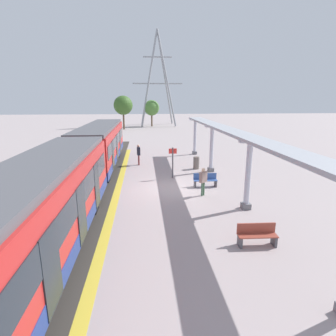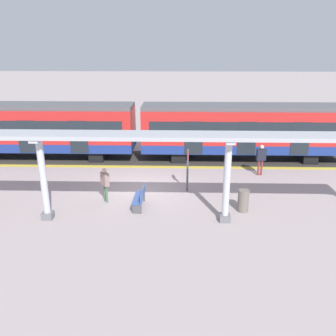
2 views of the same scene
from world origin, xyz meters
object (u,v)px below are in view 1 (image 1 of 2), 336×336
train_far_carriage (101,145)px  passenger_waiting_near_edge (139,152)px  train_near_carriage (42,210)px  bench_near_end (205,180)px  canopy_pillar_second (248,175)px  canopy_pillar_third (212,149)px  canopy_pillar_fourth (195,137)px  trash_bin (196,163)px  bench_mid_platform (257,234)px  platform_info_sign (173,160)px  passenger_by_the_benches (203,178)px

train_far_carriage → passenger_waiting_near_edge: train_far_carriage is taller
train_near_carriage → bench_near_end: size_ratio=8.45×
canopy_pillar_second → canopy_pillar_third: size_ratio=1.00×
train_far_carriage → canopy_pillar_third: bearing=-13.9°
canopy_pillar_fourth → trash_bin: bearing=-99.3°
train_near_carriage → canopy_pillar_second: 9.42m
canopy_pillar_second → passenger_waiting_near_edge: size_ratio=2.01×
bench_mid_platform → platform_info_sign: bearing=103.3°
train_near_carriage → trash_bin: size_ratio=12.81×
canopy_pillar_fourth → platform_info_sign: 8.92m
canopy_pillar_second → trash_bin: bearing=96.6°
canopy_pillar_fourth → bench_near_end: bearing=-96.9°
canopy_pillar_second → passenger_waiting_near_edge: bearing=119.1°
canopy_pillar_fourth → passenger_waiting_near_edge: (-5.62, -4.17, -0.70)m
canopy_pillar_second → platform_info_sign: 6.75m
canopy_pillar_second → canopy_pillar_fourth: same height
train_near_carriage → canopy_pillar_third: 14.13m
train_far_carriage → canopy_pillar_fourth: 9.84m
bench_mid_platform → passenger_by_the_benches: (-0.88, 5.64, 0.60)m
train_near_carriage → trash_bin: bearing=57.6°
passenger_waiting_near_edge → canopy_pillar_third: bearing=-25.4°
platform_info_sign → passenger_waiting_near_edge: (-2.47, 4.16, -0.22)m
train_far_carriage → trash_bin: bearing=-9.1°
bench_mid_platform → passenger_waiting_near_edge: 14.43m
bench_near_end → bench_mid_platform: (0.36, -7.31, 0.00)m
canopy_pillar_fourth → passenger_waiting_near_edge: 7.03m
train_far_carriage → canopy_pillar_second: 12.92m
bench_near_end → platform_info_sign: (-1.88, 2.16, 0.89)m
train_near_carriage → passenger_by_the_benches: (6.86, 5.86, -0.79)m
canopy_pillar_second → bench_mid_platform: size_ratio=2.35×
train_far_carriage → passenger_by_the_benches: size_ratio=7.65×
bench_near_end → passenger_by_the_benches: size_ratio=0.91×
bench_near_end → train_far_carriage: bearing=141.8°
passenger_by_the_benches → train_far_carriage: bearing=132.6°
canopy_pillar_fourth → trash_bin: canopy_pillar_fourth is taller
train_near_carriage → bench_near_end: 10.63m
bench_near_end → trash_bin: bearing=86.2°
platform_info_sign → bench_mid_platform: bearing=-76.7°
canopy_pillar_second → canopy_pillar_fourth: (0.00, 14.28, 0.00)m
train_near_carriage → passenger_waiting_near_edge: (3.03, 13.84, -0.73)m
canopy_pillar_second → bench_near_end: size_ratio=2.36×
train_far_carriage → bench_near_end: size_ratio=8.45×
train_far_carriage → bench_mid_platform: bearing=-59.4°
canopy_pillar_fourth → bench_near_end: (-1.27, -10.49, -1.36)m
passenger_waiting_near_edge → train_near_carriage: bearing=-102.4°
train_near_carriage → train_far_carriage: bearing=90.0°
bench_near_end → passenger_waiting_near_edge: (-4.34, 6.32, 0.66)m
platform_info_sign → passenger_waiting_near_edge: platform_info_sign is taller
passenger_waiting_near_edge → trash_bin: bearing=-20.7°
canopy_pillar_second → passenger_by_the_benches: 2.88m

